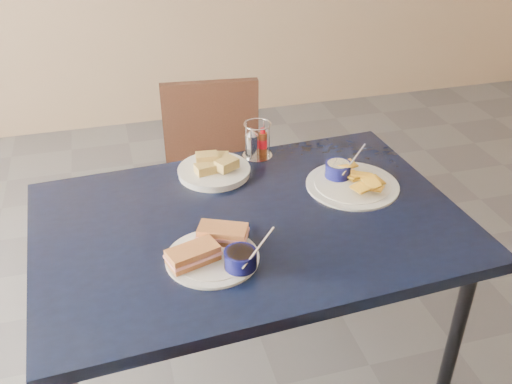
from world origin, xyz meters
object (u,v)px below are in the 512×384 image
object	(u,v)px
dining_table	(250,235)
plantain_plate	(349,180)
condiment_caddy	(256,143)
chair_far	(213,171)
sandwich_plate	(216,251)
bread_basket	(214,169)

from	to	relation	value
dining_table	plantain_plate	bearing A→B (deg)	16.75
dining_table	condiment_caddy	bearing A→B (deg)	71.98
chair_far	plantain_plate	world-z (taller)	chair_far
dining_table	sandwich_plate	bearing A→B (deg)	-131.35
dining_table	sandwich_plate	world-z (taller)	sandwich_plate
plantain_plate	sandwich_plate	bearing A→B (deg)	-152.15
plantain_plate	condiment_caddy	world-z (taller)	condiment_caddy
dining_table	sandwich_plate	xyz separation A→B (m)	(-0.14, -0.16, 0.09)
plantain_plate	bread_basket	bearing A→B (deg)	156.49
condiment_caddy	sandwich_plate	bearing A→B (deg)	-116.00
chair_far	sandwich_plate	size ratio (longest dim) A/B	2.94
dining_table	chair_far	bearing A→B (deg)	88.06
sandwich_plate	bread_basket	world-z (taller)	sandwich_plate
dining_table	bread_basket	distance (m)	0.32
chair_far	bread_basket	bearing A→B (deg)	-99.64
dining_table	plantain_plate	distance (m)	0.40
dining_table	chair_far	distance (m)	0.77
chair_far	sandwich_plate	distance (m)	0.96
dining_table	condiment_caddy	xyz separation A→B (m)	(0.13, 0.39, 0.12)
chair_far	bread_basket	distance (m)	0.52
dining_table	chair_far	xyz separation A→B (m)	(0.03, 0.74, -0.18)
bread_basket	condiment_caddy	xyz separation A→B (m)	(0.18, 0.09, 0.03)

